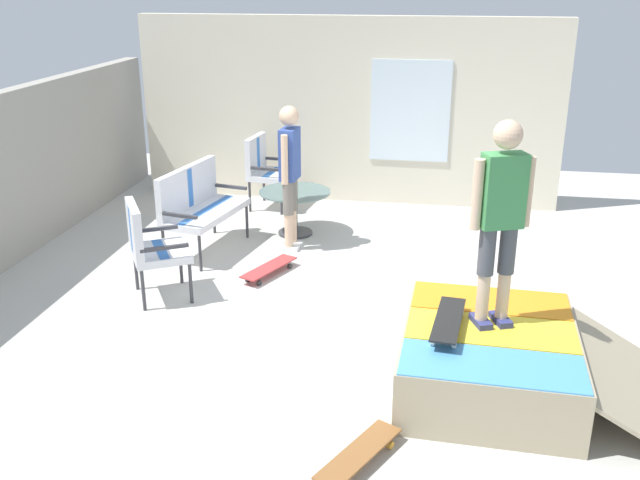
{
  "coord_description": "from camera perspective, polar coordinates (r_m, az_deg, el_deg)",
  "views": [
    {
      "loc": [
        -6.26,
        -0.84,
        3.13
      ],
      "look_at": [
        0.15,
        0.26,
        0.7
      ],
      "focal_mm": 39.95,
      "sensor_mm": 36.0,
      "label": 1
    }
  ],
  "objects": [
    {
      "name": "ground_plane",
      "position": [
        7.07,
        1.89,
        -6.26
      ],
      "size": [
        12.0,
        12.0,
        0.1
      ],
      "primitive_type": "cube",
      "color": "beige"
    },
    {
      "name": "house_facade",
      "position": [
        10.31,
        2.25,
        10.29
      ],
      "size": [
        0.23,
        6.0,
        2.61
      ],
      "color": "beige",
      "rests_on": "ground_plane"
    },
    {
      "name": "skate_ramp",
      "position": [
        5.93,
        13.63,
        -9.18
      ],
      "size": [
        1.72,
        2.08,
        0.51
      ],
      "color": "tan",
      "rests_on": "ground_plane"
    },
    {
      "name": "patio_bench",
      "position": [
        8.56,
        -9.8,
        3.09
      ],
      "size": [
        1.33,
        0.78,
        1.02
      ],
      "color": "#38383D",
      "rests_on": "ground_plane"
    },
    {
      "name": "patio_chair_near_house",
      "position": [
        10.1,
        -4.49,
        6.0
      ],
      "size": [
        0.68,
        0.62,
        1.02
      ],
      "color": "#38383D",
      "rests_on": "ground_plane"
    },
    {
      "name": "patio_chair_by_wall",
      "position": [
        7.34,
        -13.58,
        -0.17
      ],
      "size": [
        0.81,
        0.79,
        1.02
      ],
      "color": "#38383D",
      "rests_on": "ground_plane"
    },
    {
      "name": "patio_table",
      "position": [
        9.04,
        -2.02,
        2.92
      ],
      "size": [
        0.9,
        0.9,
        0.57
      ],
      "color": "#38383D",
      "rests_on": "ground_plane"
    },
    {
      "name": "person_watching",
      "position": [
        8.39,
        -2.43,
        5.88
      ],
      "size": [
        0.48,
        0.26,
        1.73
      ],
      "color": "silver",
      "rests_on": "ground_plane"
    },
    {
      "name": "person_skater",
      "position": [
        5.54,
        14.29,
        2.3
      ],
      "size": [
        0.32,
        0.45,
        1.64
      ],
      "color": "navy",
      "rests_on": "skate_ramp"
    },
    {
      "name": "skateboard_by_bench",
      "position": [
        7.9,
        -4.1,
        -2.25
      ],
      "size": [
        0.81,
        0.5,
        0.1
      ],
      "color": "#B23838",
      "rests_on": "ground_plane"
    },
    {
      "name": "skateboard_spare",
      "position": [
        5.04,
        3.14,
        -16.75
      ],
      "size": [
        0.8,
        0.54,
        0.1
      ],
      "color": "brown",
      "rests_on": "ground_plane"
    },
    {
      "name": "skateboard_on_ramp",
      "position": [
        5.69,
        10.23,
        -6.35
      ],
      "size": [
        0.82,
        0.29,
        0.1
      ],
      "color": "black",
      "rests_on": "skate_ramp"
    }
  ]
}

